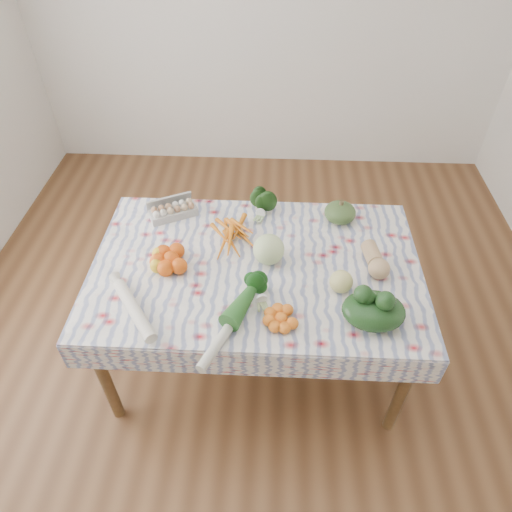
{
  "coord_description": "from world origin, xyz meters",
  "views": [
    {
      "loc": [
        0.08,
        -1.64,
        2.38
      ],
      "look_at": [
        0.0,
        0.0,
        0.82
      ],
      "focal_mm": 32.0,
      "sensor_mm": 36.0,
      "label": 1
    }
  ],
  "objects_px": {
    "cabbage": "(269,249)",
    "butternut_squash": "(375,259)",
    "kabocha_squash": "(340,212)",
    "grapefruit": "(341,282)",
    "egg_carton": "(173,212)",
    "dining_table": "(256,276)"
  },
  "relations": [
    {
      "from": "kabocha_squash",
      "to": "butternut_squash",
      "type": "height_order",
      "value": "kabocha_squash"
    },
    {
      "from": "kabocha_squash",
      "to": "egg_carton",
      "type": "bearing_deg",
      "value": -179.4
    },
    {
      "from": "dining_table",
      "to": "egg_carton",
      "type": "relative_size",
      "value": 6.12
    },
    {
      "from": "egg_carton",
      "to": "grapefruit",
      "type": "relative_size",
      "value": 2.36
    },
    {
      "from": "egg_carton",
      "to": "cabbage",
      "type": "xyz_separation_m",
      "value": [
        0.54,
        -0.33,
        0.04
      ]
    },
    {
      "from": "dining_table",
      "to": "kabocha_squash",
      "type": "bearing_deg",
      "value": 39.85
    },
    {
      "from": "egg_carton",
      "to": "grapefruit",
      "type": "distance_m",
      "value": 1.03
    },
    {
      "from": "cabbage",
      "to": "butternut_squash",
      "type": "relative_size",
      "value": 0.69
    },
    {
      "from": "kabocha_squash",
      "to": "butternut_squash",
      "type": "distance_m",
      "value": 0.39
    },
    {
      "from": "kabocha_squash",
      "to": "grapefruit",
      "type": "xyz_separation_m",
      "value": [
        -0.04,
        -0.52,
        -0.0
      ]
    },
    {
      "from": "dining_table",
      "to": "grapefruit",
      "type": "xyz_separation_m",
      "value": [
        0.41,
        -0.15,
        0.14
      ]
    },
    {
      "from": "dining_table",
      "to": "kabocha_squash",
      "type": "relative_size",
      "value": 9.22
    },
    {
      "from": "kabocha_squash",
      "to": "grapefruit",
      "type": "relative_size",
      "value": 1.57
    },
    {
      "from": "cabbage",
      "to": "butternut_squash",
      "type": "xyz_separation_m",
      "value": [
        0.53,
        -0.02,
        -0.03
      ]
    },
    {
      "from": "egg_carton",
      "to": "butternut_squash",
      "type": "xyz_separation_m",
      "value": [
        1.07,
        -0.35,
        0.02
      ]
    },
    {
      "from": "egg_carton",
      "to": "cabbage",
      "type": "bearing_deg",
      "value": -58.06
    },
    {
      "from": "cabbage",
      "to": "egg_carton",
      "type": "bearing_deg",
      "value": 148.45
    },
    {
      "from": "dining_table",
      "to": "grapefruit",
      "type": "distance_m",
      "value": 0.46
    },
    {
      "from": "dining_table",
      "to": "grapefruit",
      "type": "relative_size",
      "value": 14.46
    },
    {
      "from": "cabbage",
      "to": "grapefruit",
      "type": "distance_m",
      "value": 0.39
    },
    {
      "from": "butternut_squash",
      "to": "grapefruit",
      "type": "relative_size",
      "value": 2.07
    },
    {
      "from": "butternut_squash",
      "to": "cabbage",
      "type": "bearing_deg",
      "value": 169.17
    }
  ]
}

